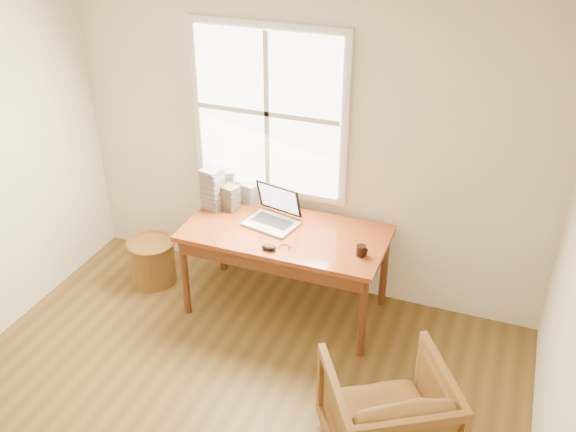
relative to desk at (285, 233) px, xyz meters
name	(u,v)px	position (x,y,z in m)	size (l,w,h in m)	color
room_shell	(171,286)	(-0.02, -1.64, 0.59)	(4.04, 4.54, 2.64)	brown
desk	(285,233)	(0.00, 0.00, 0.00)	(1.60, 0.80, 0.04)	brown
armchair	(387,414)	(1.12, -1.17, -0.39)	(0.72, 0.75, 0.68)	brown
wicker_stool	(153,262)	(-1.24, -0.04, -0.53)	(0.39, 0.39, 0.39)	brown
laptop	(271,211)	(-0.14, 0.05, 0.15)	(0.36, 0.38, 0.27)	#AAADB1
mouse	(269,247)	(-0.02, -0.29, 0.04)	(0.12, 0.07, 0.04)	black
coffee_mug	(361,251)	(0.64, -0.13, 0.06)	(0.07, 0.07, 0.08)	black
cd_stack_a	(226,186)	(-0.65, 0.30, 0.16)	(0.15, 0.13, 0.29)	#B0B4BC
cd_stack_b	(230,197)	(-0.56, 0.18, 0.13)	(0.14, 0.12, 0.21)	#27272C
cd_stack_c	(213,189)	(-0.70, 0.15, 0.20)	(0.16, 0.14, 0.35)	#A0A0AD
cd_stack_d	(250,193)	(-0.46, 0.35, 0.10)	(0.13, 0.12, 0.17)	#A8ACB3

